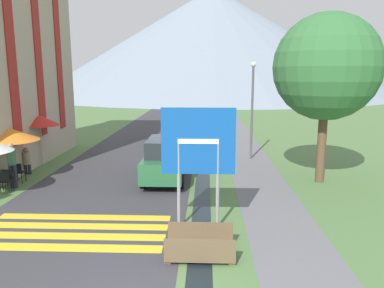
{
  "coord_description": "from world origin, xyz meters",
  "views": [
    {
      "loc": [
        1.33,
        -6.3,
        4.48
      ],
      "look_at": [
        0.7,
        10.0,
        1.4
      ],
      "focal_mm": 35.0,
      "sensor_mm": 36.0,
      "label": 1
    }
  ],
  "objects_px": {
    "cafe_chair_middle": "(18,171)",
    "streetlamp": "(252,102)",
    "cafe_umbrella_rear_red": "(40,120)",
    "person_standing_terrace": "(12,162)",
    "cafe_chair_near_left": "(5,180)",
    "road_sign": "(198,150)",
    "tree_by_path": "(327,67)",
    "parked_car_near": "(165,159)",
    "footbridge": "(200,247)",
    "cafe_umbrella_middle_orange": "(9,134)",
    "cafe_chair_near_right": "(8,177)",
    "parked_car_far": "(181,127)",
    "person_seated_far": "(27,160)"
  },
  "relations": [
    {
      "from": "footbridge",
      "to": "cafe_umbrella_middle_orange",
      "type": "xyz_separation_m",
      "value": [
        -8.09,
        6.35,
        1.77
      ]
    },
    {
      "from": "parked_car_far",
      "to": "road_sign",
      "type": "bearing_deg",
      "value": -84.31
    },
    {
      "from": "footbridge",
      "to": "tree_by_path",
      "type": "height_order",
      "value": "tree_by_path"
    },
    {
      "from": "cafe_chair_middle",
      "to": "person_standing_terrace",
      "type": "bearing_deg",
      "value": -98.69
    },
    {
      "from": "road_sign",
      "to": "parked_car_far",
      "type": "bearing_deg",
      "value": 95.69
    },
    {
      "from": "cafe_chair_middle",
      "to": "person_standing_terrace",
      "type": "xyz_separation_m",
      "value": [
        0.14,
        -0.7,
        0.55
      ]
    },
    {
      "from": "road_sign",
      "to": "parked_car_near",
      "type": "bearing_deg",
      "value": 106.63
    },
    {
      "from": "footbridge",
      "to": "parked_car_far",
      "type": "xyz_separation_m",
      "value": [
        -1.57,
        16.51,
        0.68
      ]
    },
    {
      "from": "cafe_chair_near_left",
      "to": "person_standing_terrace",
      "type": "distance_m",
      "value": 0.82
    },
    {
      "from": "footbridge",
      "to": "cafe_chair_middle",
      "type": "relative_size",
      "value": 2.0
    },
    {
      "from": "cafe_umbrella_middle_orange",
      "to": "tree_by_path",
      "type": "height_order",
      "value": "tree_by_path"
    },
    {
      "from": "footbridge",
      "to": "cafe_chair_near_right",
      "type": "xyz_separation_m",
      "value": [
        -7.58,
        5.05,
        0.29
      ]
    },
    {
      "from": "road_sign",
      "to": "person_standing_terrace",
      "type": "distance_m",
      "value": 8.36
    },
    {
      "from": "cafe_chair_near_left",
      "to": "cafe_umbrella_middle_orange",
      "type": "relative_size",
      "value": 0.35
    },
    {
      "from": "cafe_umbrella_rear_red",
      "to": "streetlamp",
      "type": "height_order",
      "value": "streetlamp"
    },
    {
      "from": "cafe_chair_near_right",
      "to": "streetlamp",
      "type": "distance_m",
      "value": 11.97
    },
    {
      "from": "cafe_chair_near_left",
      "to": "tree_by_path",
      "type": "xyz_separation_m",
      "value": [
        12.39,
        1.97,
        4.21
      ]
    },
    {
      "from": "road_sign",
      "to": "tree_by_path",
      "type": "xyz_separation_m",
      "value": [
        4.99,
        5.02,
        2.38
      ]
    },
    {
      "from": "tree_by_path",
      "to": "cafe_umbrella_middle_orange",
      "type": "bearing_deg",
      "value": -178.57
    },
    {
      "from": "footbridge",
      "to": "person_seated_far",
      "type": "bearing_deg",
      "value": 136.98
    },
    {
      "from": "tree_by_path",
      "to": "parked_car_near",
      "type": "bearing_deg",
      "value": 179.64
    },
    {
      "from": "road_sign",
      "to": "cafe_umbrella_rear_red",
      "type": "distance_m",
      "value": 10.82
    },
    {
      "from": "cafe_chair_middle",
      "to": "streetlamp",
      "type": "height_order",
      "value": "streetlamp"
    },
    {
      "from": "person_standing_terrace",
      "to": "streetlamp",
      "type": "xyz_separation_m",
      "value": [
        10.02,
        5.65,
        1.96
      ]
    },
    {
      "from": "cafe_umbrella_rear_red",
      "to": "tree_by_path",
      "type": "xyz_separation_m",
      "value": [
        12.87,
        -2.4,
        2.48
      ]
    },
    {
      "from": "cafe_chair_middle",
      "to": "person_standing_terrace",
      "type": "height_order",
      "value": "person_standing_terrace"
    },
    {
      "from": "road_sign",
      "to": "cafe_umbrella_rear_red",
      "type": "height_order",
      "value": "road_sign"
    },
    {
      "from": "cafe_umbrella_middle_orange",
      "to": "person_standing_terrace",
      "type": "bearing_deg",
      "value": -60.28
    },
    {
      "from": "footbridge",
      "to": "cafe_umbrella_middle_orange",
      "type": "distance_m",
      "value": 10.44
    },
    {
      "from": "cafe_umbrella_rear_red",
      "to": "person_standing_terrace",
      "type": "xyz_separation_m",
      "value": [
        0.47,
        -3.76,
        -1.17
      ]
    },
    {
      "from": "person_seated_far",
      "to": "footbridge",
      "type": "bearing_deg",
      "value": -43.02
    },
    {
      "from": "parked_car_far",
      "to": "cafe_umbrella_rear_red",
      "type": "relative_size",
      "value": 1.8
    },
    {
      "from": "parked_car_far",
      "to": "tree_by_path",
      "type": "height_order",
      "value": "tree_by_path"
    },
    {
      "from": "parked_car_far",
      "to": "tree_by_path",
      "type": "relative_size",
      "value": 0.65
    },
    {
      "from": "cafe_chair_near_right",
      "to": "person_seated_far",
      "type": "bearing_deg",
      "value": 112.12
    },
    {
      "from": "person_standing_terrace",
      "to": "cafe_chair_near_left",
      "type": "bearing_deg",
      "value": -88.64
    },
    {
      "from": "parked_car_near",
      "to": "person_standing_terrace",
      "type": "bearing_deg",
      "value": -166.61
    },
    {
      "from": "parked_car_near",
      "to": "road_sign",
      "type": "bearing_deg",
      "value": -73.37
    },
    {
      "from": "person_seated_far",
      "to": "person_standing_terrace",
      "type": "bearing_deg",
      "value": -78.19
    },
    {
      "from": "parked_car_near",
      "to": "streetlamp",
      "type": "xyz_separation_m",
      "value": [
        4.12,
        4.25,
        2.11
      ]
    },
    {
      "from": "cafe_chair_near_left",
      "to": "streetlamp",
      "type": "height_order",
      "value": "streetlamp"
    },
    {
      "from": "footbridge",
      "to": "parked_car_near",
      "type": "bearing_deg",
      "value": 103.4
    },
    {
      "from": "cafe_umbrella_rear_red",
      "to": "cafe_umbrella_middle_orange",
      "type": "bearing_deg",
      "value": -92.59
    },
    {
      "from": "tree_by_path",
      "to": "road_sign",
      "type": "bearing_deg",
      "value": -134.88
    },
    {
      "from": "parked_car_far",
      "to": "cafe_chair_near_right",
      "type": "relative_size",
      "value": 5.26
    },
    {
      "from": "parked_car_near",
      "to": "tree_by_path",
      "type": "distance_m",
      "value": 7.54
    },
    {
      "from": "parked_car_near",
      "to": "cafe_chair_middle",
      "type": "distance_m",
      "value": 6.09
    },
    {
      "from": "streetlamp",
      "to": "cafe_chair_near_right",
      "type": "bearing_deg",
      "value": -149.64
    },
    {
      "from": "parked_car_far",
      "to": "cafe_umbrella_rear_red",
      "type": "bearing_deg",
      "value": -130.73
    },
    {
      "from": "footbridge",
      "to": "cafe_chair_near_left",
      "type": "xyz_separation_m",
      "value": [
        -7.48,
        4.71,
        0.29
      ]
    }
  ]
}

